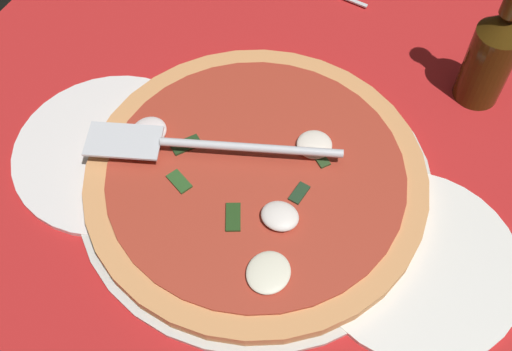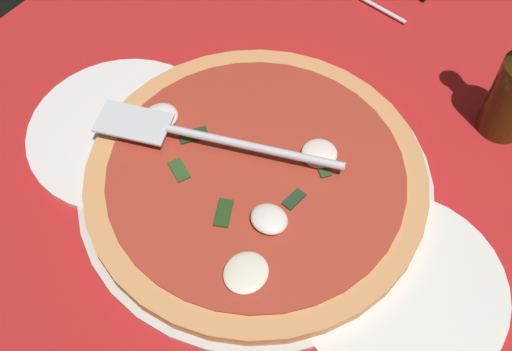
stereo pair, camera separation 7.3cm
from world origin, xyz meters
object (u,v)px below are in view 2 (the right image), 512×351
dinner_plate_right (124,131)px  pizza_server (207,138)px  pizza (256,176)px  dinner_plate_left (399,286)px

dinner_plate_right → pizza_server: (-11.27, -3.18, 3.94)cm
pizza → dinner_plate_left: bearing=175.1°
dinner_plate_right → pizza: (-18.05, -3.50, 1.32)cm
dinner_plate_left → pizza: size_ratio=0.58×
dinner_plate_left → dinner_plate_right: 38.37cm
pizza_server → dinner_plate_left: bearing=156.1°
dinner_plate_right → pizza: pizza is taller
dinner_plate_right → pizza: size_ratio=0.60×
pizza → pizza_server: (6.78, 0.32, 2.62)cm
dinner_plate_left → dinner_plate_right: same height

